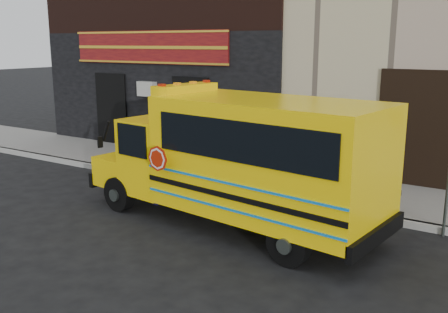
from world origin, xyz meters
TOP-DOWN VIEW (x-y plane):
  - ground at (0.00, 0.00)m, footprint 120.00×120.00m
  - curb at (0.00, 2.60)m, footprint 40.00×0.20m
  - sidewalk at (0.00, 4.10)m, footprint 40.00×3.00m
  - school_bus at (1.43, 0.73)m, footprint 7.12×2.99m
  - bicycle at (-1.01, 1.00)m, footprint 1.88×0.57m
  - cyclist at (-0.98, 0.98)m, footprint 0.44×0.67m

SIDE VIEW (x-z plane):
  - ground at x=0.00m, z-range 0.00..0.00m
  - curb at x=0.00m, z-range 0.00..0.15m
  - sidewalk at x=0.00m, z-range 0.00..0.15m
  - bicycle at x=-1.01m, z-range 0.00..1.12m
  - cyclist at x=-0.98m, z-range 0.00..1.83m
  - school_bus at x=1.43m, z-range 0.05..2.97m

